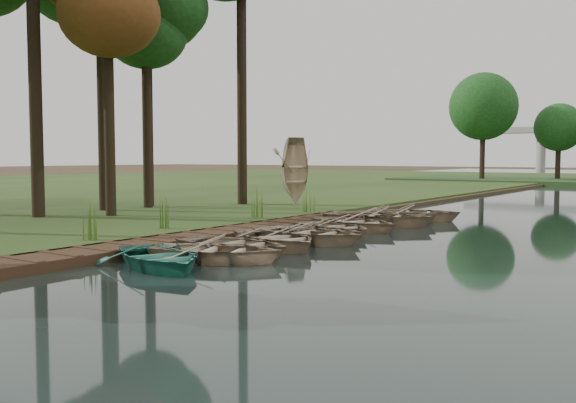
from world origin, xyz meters
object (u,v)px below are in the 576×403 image
Objects in this scene: boardwalk at (223,235)px; rowboat_0 at (159,254)px; stored_rowboat at (295,198)px; rowboat_1 at (217,248)px; rowboat_2 at (234,242)px.

rowboat_0 reaches higher than boardwalk.
boardwalk is 10.81m from stored_rowboat.
rowboat_1 reaches higher than rowboat_2.
stored_rowboat is (-6.50, 12.51, 0.24)m from rowboat_2.
boardwalk is 4.87× the size of rowboat_2.
boardwalk is 4.91× the size of rowboat_0.
rowboat_0 is 1.52m from rowboat_1.
boardwalk is 4.98× the size of stored_rowboat.
rowboat_1 reaches higher than rowboat_0.
boardwalk is 4.62m from rowboat_1.
rowboat_2 is at bearing -45.20° from boardwalk.
rowboat_1 is at bearing -51.63° from boardwalk.
rowboat_0 is at bearing 140.36° from rowboat_1.
rowboat_1 is at bearing -135.12° from stored_rowboat.
boardwalk is at bearing -140.02° from stored_rowboat.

